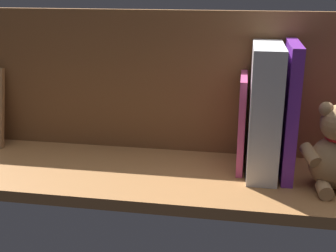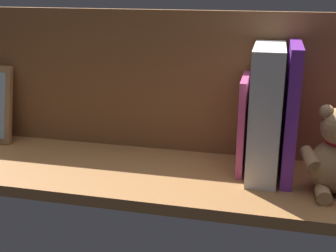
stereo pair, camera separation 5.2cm
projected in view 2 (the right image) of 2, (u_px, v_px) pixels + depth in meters
The scene contains 5 objects.
ground_plane at pixel (168, 175), 89.31cm from camera, with size 117.68×27.95×2.20cm, color #9E6B3D.
shelf_back_panel at pixel (181, 83), 95.00cm from camera, with size 117.68×1.50×30.19cm, color brown.
book_5 at pixel (291, 112), 82.86cm from camera, with size 2.14×14.91×25.28cm, color purple.
dictionary_thick_white at pixel (265, 112), 83.58cm from camera, with size 5.61×15.48×24.85cm, color silver.
book_6 at pixel (243, 124), 87.19cm from camera, with size 1.27×11.95×18.61cm, color #B23F72.
Camera 2 is at (-18.87, 79.40, 36.47)cm, focal length 47.82 mm.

